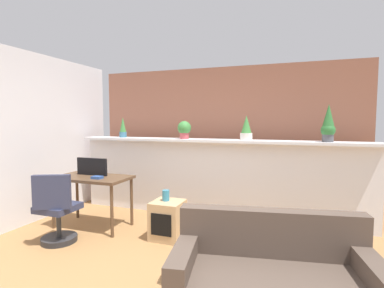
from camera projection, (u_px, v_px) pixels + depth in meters
ground_plane at (161, 277)px, 2.94m from camera, size 12.00×12.00×0.00m
divider_wall at (214, 179)px, 4.77m from camera, size 4.72×0.16×1.22m
plant_shelf at (214, 141)px, 4.69m from camera, size 4.72×0.39×0.04m
brick_wall_behind at (223, 138)px, 5.29m from camera, size 4.72×0.10×2.50m
side_wall_left at (2, 140)px, 4.09m from camera, size 0.12×4.40×2.60m
potted_plant_0 at (123, 128)px, 5.25m from camera, size 0.13×0.13×0.36m
potted_plant_1 at (184, 129)px, 4.81m from camera, size 0.22×0.22×0.29m
potted_plant_2 at (246, 129)px, 4.48m from camera, size 0.18×0.18×0.38m
potted_plant_3 at (328, 124)px, 4.10m from camera, size 0.19×0.19×0.53m
desk at (92, 182)px, 4.31m from camera, size 1.10×0.60×0.75m
tv_monitor at (92, 167)px, 4.39m from camera, size 0.51×0.04×0.26m
office_chair at (57, 214)px, 3.72m from camera, size 0.51×0.52×0.91m
side_cube_shelf at (167, 220)px, 3.90m from camera, size 0.40×0.41×0.50m
vase_on_shelf at (166, 195)px, 3.91m from camera, size 0.10×0.10×0.14m
book_on_desk at (97, 177)px, 4.13m from camera, size 0.14×0.11×0.04m
couch at (272, 284)px, 2.31m from camera, size 1.67×1.01×0.80m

